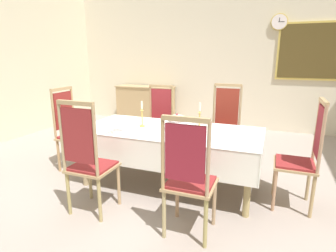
{
  "coord_description": "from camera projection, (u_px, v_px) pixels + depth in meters",
  "views": [
    {
      "loc": [
        1.15,
        -3.09,
        1.61
      ],
      "look_at": [
        -0.02,
        -0.03,
        0.77
      ],
      "focal_mm": 29.25,
      "sensor_mm": 36.0,
      "label": 1
    }
  ],
  "objects": [
    {
      "name": "bowl_near_right",
      "position": [
        118.0,
        131.0,
        3.21
      ],
      "size": [
        0.16,
        0.16,
        0.04
      ],
      "color": "white",
      "rests_on": "tablecloth"
    },
    {
      "name": "ground",
      "position": [
        171.0,
        184.0,
        3.6
      ],
      "size": [
        7.23,
        6.47,
        0.04
      ],
      "primitive_type": "cube",
      "color": "gray"
    },
    {
      "name": "spoon_primary",
      "position": [
        210.0,
        125.0,
        3.58
      ],
      "size": [
        0.03,
        0.18,
        0.01
      ],
      "rotation": [
        0.0,
        0.0,
        -0.04
      ],
      "color": "gold",
      "rests_on": "tablecloth"
    },
    {
      "name": "framed_painting",
      "position": [
        313.0,
        51.0,
        5.44
      ],
      "size": [
        1.34,
        0.05,
        1.14
      ],
      "color": "#D1B251"
    },
    {
      "name": "chair_head_west",
      "position": [
        72.0,
        129.0,
        3.93
      ],
      "size": [
        0.42,
        0.44,
        1.19
      ],
      "rotation": [
        0.0,
        0.0,
        -1.57
      ],
      "color": "tan",
      "rests_on": "ground"
    },
    {
      "name": "bowl_near_left",
      "position": [
        201.0,
        123.0,
        3.59
      ],
      "size": [
        0.16,
        0.16,
        0.03
      ],
      "color": "white",
      "rests_on": "tablecloth"
    },
    {
      "name": "chair_south_b",
      "position": [
        189.0,
        176.0,
        2.4
      ],
      "size": [
        0.44,
        0.42,
        1.15
      ],
      "color": "tan",
      "rests_on": "ground"
    },
    {
      "name": "back_wall",
      "position": [
        222.0,
        48.0,
        6.11
      ],
      "size": [
        7.23,
        0.08,
        3.57
      ],
      "primitive_type": "cube",
      "color": "beige",
      "rests_on": "ground"
    },
    {
      "name": "sideboard",
      "position": [
        146.0,
        104.0,
        6.77
      ],
      "size": [
        1.44,
        0.48,
        0.9
      ],
      "rotation": [
        0.0,
        0.0,
        3.14
      ],
      "color": "tan",
      "rests_on": "ground"
    },
    {
      "name": "candlestick_east",
      "position": [
        199.0,
        120.0,
        3.21
      ],
      "size": [
        0.07,
        0.07,
        0.36
      ],
      "color": "gold",
      "rests_on": "tablecloth"
    },
    {
      "name": "chair_south_a",
      "position": [
        88.0,
        158.0,
        2.76
      ],
      "size": [
        0.44,
        0.42,
        1.21
      ],
      "color": "tan",
      "rests_on": "ground"
    },
    {
      "name": "chair_north_a",
      "position": [
        159.0,
        121.0,
        4.42
      ],
      "size": [
        0.44,
        0.42,
        1.17
      ],
      "rotation": [
        0.0,
        0.0,
        3.14
      ],
      "color": "tan",
      "rests_on": "ground"
    },
    {
      "name": "chair_north_b",
      "position": [
        225.0,
        126.0,
        4.05
      ],
      "size": [
        0.44,
        0.42,
        1.22
      ],
      "rotation": [
        0.0,
        0.0,
        3.14
      ],
      "color": "tan",
      "rests_on": "ground"
    },
    {
      "name": "mounted_clock",
      "position": [
        279.0,
        22.0,
        5.52
      ],
      "size": [
        0.33,
        0.06,
        0.33
      ],
      "color": "#D1B251"
    },
    {
      "name": "dining_table",
      "position": [
        170.0,
        135.0,
        3.39
      ],
      "size": [
        2.2,
        1.01,
        0.73
      ],
      "color": "tan",
      "rests_on": "ground"
    },
    {
      "name": "spoon_secondary",
      "position": [
        111.0,
        131.0,
        3.27
      ],
      "size": [
        0.03,
        0.18,
        0.01
      ],
      "rotation": [
        0.0,
        0.0,
        0.04
      ],
      "color": "gold",
      "rests_on": "tablecloth"
    },
    {
      "name": "soup_tureen",
      "position": [
        177.0,
        122.0,
        3.31
      ],
      "size": [
        0.25,
        0.25,
        0.21
      ],
      "color": "white",
      "rests_on": "tablecloth"
    },
    {
      "name": "tablecloth",
      "position": [
        170.0,
        136.0,
        3.39
      ],
      "size": [
        2.22,
        1.03,
        0.35
      ],
      "color": "white",
      "rests_on": "dining_table"
    },
    {
      "name": "chair_head_east",
      "position": [
        303.0,
        155.0,
        2.88
      ],
      "size": [
        0.42,
        0.44,
        1.2
      ],
      "rotation": [
        0.0,
        0.0,
        1.57
      ],
      "color": "tan",
      "rests_on": "ground"
    },
    {
      "name": "candlestick_west",
      "position": [
        142.0,
        117.0,
        3.47
      ],
      "size": [
        0.07,
        0.07,
        0.33
      ],
      "color": "gold",
      "rests_on": "tablecloth"
    }
  ]
}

